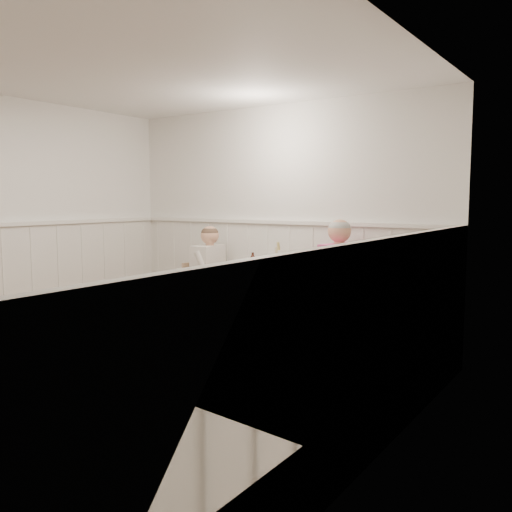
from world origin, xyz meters
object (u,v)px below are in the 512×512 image
at_px(man_in_pink, 337,300).
at_px(diner_cream, 211,290).
at_px(chair_right, 339,318).
at_px(grass_vase, 276,259).
at_px(chair_left, 204,297).
at_px(dining_table, 267,287).
at_px(beer_bottle, 253,264).

relative_size(man_in_pink, diner_cream, 1.09).
bearing_deg(chair_right, grass_vase, 161.99).
xyz_separation_m(chair_left, diner_cream, (0.06, 0.06, 0.08)).
relative_size(man_in_pink, grass_vase, 3.69).
distance_m(chair_right, diner_cream, 1.64).
height_order(dining_table, beer_bottle, beer_bottle).
distance_m(chair_left, grass_vase, 0.96).
bearing_deg(diner_cream, grass_vase, 16.80).
relative_size(dining_table, diner_cream, 0.74).
height_order(chair_right, man_in_pink, man_in_pink).
height_order(chair_left, beer_bottle, beer_bottle).
relative_size(chair_left, beer_bottle, 3.59).
bearing_deg(beer_bottle, grass_vase, 16.92).
relative_size(chair_right, diner_cream, 0.62).
height_order(chair_right, grass_vase, grass_vase).
bearing_deg(dining_table, beer_bottle, 148.46).
bearing_deg(beer_bottle, dining_table, -31.54).
bearing_deg(dining_table, grass_vase, 101.46).
bearing_deg(beer_bottle, diner_cream, -163.27).
bearing_deg(chair_left, dining_table, 0.52).
bearing_deg(diner_cream, dining_table, -3.44).
relative_size(chair_right, grass_vase, 2.10).
xyz_separation_m(diner_cream, beer_bottle, (0.48, 0.14, 0.31)).
distance_m(chair_right, man_in_pink, 0.18).
height_order(man_in_pink, grass_vase, man_in_pink).
relative_size(dining_table, beer_bottle, 4.04).
height_order(dining_table, diner_cream, diner_cream).
bearing_deg(chair_left, man_in_pink, 1.80).
xyz_separation_m(chair_left, beer_bottle, (0.54, 0.20, 0.39)).
distance_m(chair_left, diner_cream, 0.11).
bearing_deg(man_in_pink, diner_cream, 179.87).
distance_m(dining_table, chair_right, 0.87).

